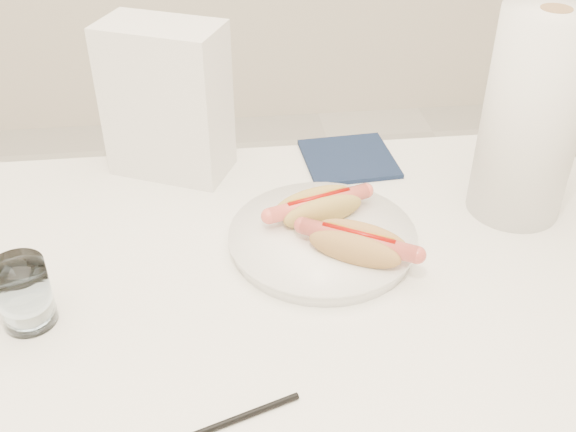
{
  "coord_description": "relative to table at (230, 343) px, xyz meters",
  "views": [
    {
      "loc": [
        0.0,
        -0.62,
        1.33
      ],
      "look_at": [
        0.09,
        0.09,
        0.82
      ],
      "focal_mm": 42.26,
      "sensor_mm": 36.0,
      "label": 1
    }
  ],
  "objects": [
    {
      "name": "navy_napkin",
      "position": [
        0.22,
        0.34,
        0.06
      ],
      "size": [
        0.15,
        0.15,
        0.01
      ],
      "primitive_type": "cube",
      "rotation": [
        0.0,
        0.0,
        0.07
      ],
      "color": "#121D38",
      "rests_on": "table"
    },
    {
      "name": "hotdog_right",
      "position": [
        0.17,
        0.06,
        0.1
      ],
      "size": [
        0.15,
        0.12,
        0.04
      ],
      "rotation": [
        0.0,
        0.0,
        -0.53
      ],
      "color": "#B98648",
      "rests_on": "plate"
    },
    {
      "name": "hotdog_left",
      "position": [
        0.14,
        0.15,
        0.1
      ],
      "size": [
        0.15,
        0.09,
        0.04
      ],
      "rotation": [
        0.0,
        0.0,
        0.31
      ],
      "color": "tan",
      "rests_on": "plate"
    },
    {
      "name": "plate",
      "position": [
        0.14,
        0.11,
        0.07
      ],
      "size": [
        0.27,
        0.27,
        0.02
      ],
      "primitive_type": "cylinder",
      "rotation": [
        0.0,
        0.0,
        0.07
      ],
      "color": "white",
      "rests_on": "table"
    },
    {
      "name": "napkin_box",
      "position": [
        -0.07,
        0.35,
        0.18
      ],
      "size": [
        0.21,
        0.17,
        0.24
      ],
      "primitive_type": "cube",
      "rotation": [
        0.0,
        0.0,
        -0.43
      ],
      "color": "white",
      "rests_on": "table"
    },
    {
      "name": "paper_towel_roll",
      "position": [
        0.43,
        0.17,
        0.21
      ],
      "size": [
        0.15,
        0.15,
        0.3
      ],
      "primitive_type": "cylinder",
      "rotation": [
        0.0,
        0.0,
        -0.15
      ],
      "color": "white",
      "rests_on": "table"
    },
    {
      "name": "table",
      "position": [
        0.0,
        0.0,
        0.0
      ],
      "size": [
        1.2,
        0.8,
        0.75
      ],
      "color": "white",
      "rests_on": "ground"
    },
    {
      "name": "water_glass",
      "position": [
        -0.24,
        0.01,
        0.1
      ],
      "size": [
        0.06,
        0.06,
        0.09
      ],
      "primitive_type": "cylinder",
      "color": "white",
      "rests_on": "table"
    }
  ]
}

